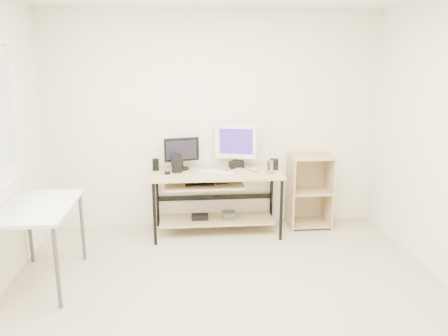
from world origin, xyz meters
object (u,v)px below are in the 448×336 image
object	(u,v)px
desk	(214,190)
audio_controller	(156,164)
side_table	(38,214)
black_monitor	(182,151)
shelf_unit	(309,190)
white_imac	(236,142)

from	to	relation	value
desk	audio_controller	world-z (taller)	audio_controller
side_table	audio_controller	world-z (taller)	audio_controller
side_table	audio_controller	bearing A→B (deg)	50.71
black_monitor	audio_controller	world-z (taller)	black_monitor
shelf_unit	white_imac	xyz separation A→B (m)	(-0.90, 0.04, 0.61)
side_table	black_monitor	bearing A→B (deg)	43.79
desk	side_table	world-z (taller)	same
black_monitor	shelf_unit	bearing A→B (deg)	-12.80
side_table	white_imac	size ratio (longest dim) A/B	1.87
desk	audio_controller	bearing A→B (deg)	168.83
shelf_unit	white_imac	bearing A→B (deg)	177.50
desk	black_monitor	size ratio (longest dim) A/B	3.65
black_monitor	audio_controller	bearing A→B (deg)	173.56
desk	shelf_unit	bearing A→B (deg)	7.77
desk	white_imac	size ratio (longest dim) A/B	2.81
desk	shelf_unit	world-z (taller)	shelf_unit
side_table	audio_controller	size ratio (longest dim) A/B	6.82
desk	white_imac	xyz separation A→B (m)	(0.27, 0.20, 0.52)
shelf_unit	desk	bearing A→B (deg)	-172.23
black_monitor	audio_controller	size ratio (longest dim) A/B	2.81
black_monitor	white_imac	xyz separation A→B (m)	(0.65, 0.03, 0.09)
white_imac	audio_controller	xyz separation A→B (m)	(-0.95, -0.07, -0.24)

